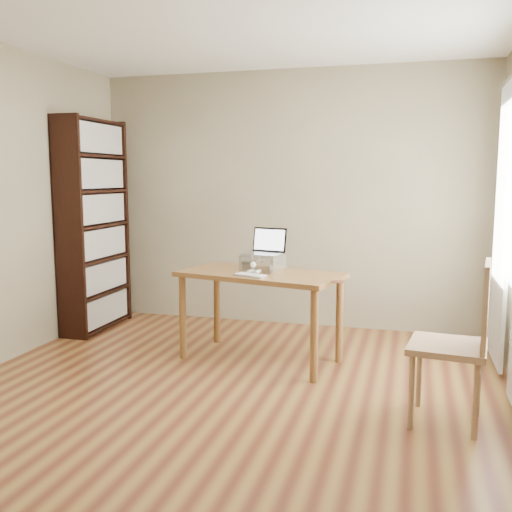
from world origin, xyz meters
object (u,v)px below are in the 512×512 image
(bookshelf, at_px, (94,225))
(laptop, at_px, (264,248))
(keyboard, at_px, (251,275))
(chair, at_px, (462,336))
(cat, at_px, (262,262))
(desk, at_px, (260,285))

(bookshelf, distance_m, laptop, 1.92)
(bookshelf, xyz_separation_m, laptop, (1.87, -0.43, -0.11))
(keyboard, relative_size, chair, 0.28)
(cat, distance_m, chair, 1.84)
(desk, relative_size, cat, 2.90)
(desk, distance_m, laptop, 0.32)
(bookshelf, height_order, desk, bookshelf)
(desk, bearing_deg, bookshelf, 176.33)
(bookshelf, height_order, chair, bookshelf)
(laptop, distance_m, chair, 1.86)
(bookshelf, height_order, keyboard, bookshelf)
(bookshelf, relative_size, keyboard, 7.22)
(desk, relative_size, keyboard, 4.92)
(keyboard, xyz_separation_m, chair, (1.54, -0.65, -0.20))
(cat, bearing_deg, chair, -28.45)
(bookshelf, relative_size, laptop, 6.01)
(bookshelf, distance_m, chair, 3.71)
(desk, xyz_separation_m, cat, (-0.02, 0.11, 0.18))
(laptop, bearing_deg, cat, -109.68)
(bookshelf, height_order, cat, bookshelf)
(laptop, relative_size, cat, 0.71)
(laptop, bearing_deg, keyboard, -80.30)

